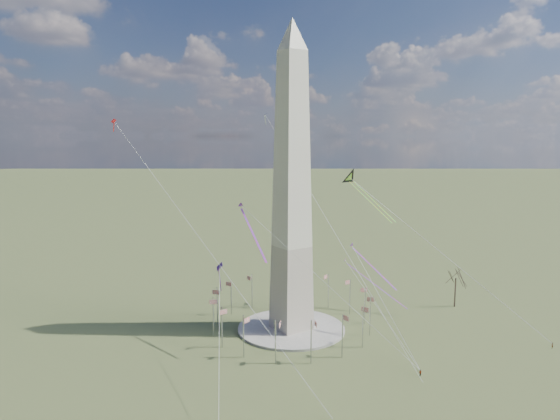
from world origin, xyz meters
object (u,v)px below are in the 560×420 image
tree_near (456,276)px  kite_delta_black (352,180)px  washington_monument (292,188)px  person_east (552,346)px

tree_near → kite_delta_black: 54.15m
tree_near → washington_monument: bearing=166.2°
washington_monument → kite_delta_black: (31.88, 6.78, 0.49)m
washington_monument → kite_delta_black: bearing=12.0°
person_east → washington_monument: bearing=-69.0°
washington_monument → person_east: 93.87m
tree_near → person_east: tree_near is taller
tree_near → person_east: size_ratio=9.38×
washington_monument → person_east: bearing=-44.4°
washington_monument → tree_near: bearing=-13.8°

